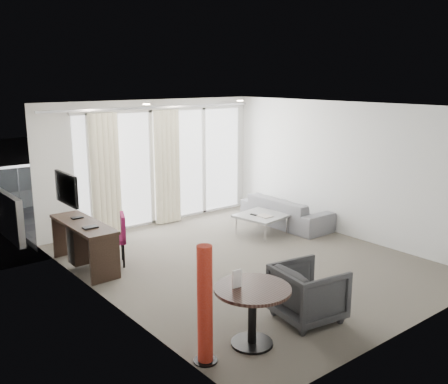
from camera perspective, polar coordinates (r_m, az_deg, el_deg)
floor at (r=8.52m, az=2.54°, el=-7.95°), size 5.00×6.00×0.00m
ceiling at (r=7.97m, az=2.73°, el=9.80°), size 5.00×6.00×0.00m
wall_left at (r=6.81m, az=-13.44°, el=-2.19°), size 0.00×6.00×2.60m
wall_right at (r=9.94m, az=13.57°, el=2.53°), size 0.00×6.00×2.60m
wall_front at (r=6.28m, az=20.99°, el=-3.99°), size 5.00×0.00×2.60m
window_panel at (r=10.70m, az=-6.72°, el=2.99°), size 4.00×0.02×2.38m
window_frame at (r=10.69m, az=-6.68°, el=2.98°), size 4.10×0.06×2.44m
curtain_left at (r=9.88m, az=-13.37°, el=1.89°), size 0.60×0.20×2.38m
curtain_right at (r=10.54m, az=-6.48°, el=2.84°), size 0.60×0.20×2.38m
curtain_track at (r=10.26m, az=-7.86°, el=9.57°), size 4.80×0.04×0.04m
downlight_a at (r=8.75m, az=-8.86°, el=9.88°), size 0.12×0.12×0.02m
downlight_b at (r=9.96m, az=1.85°, el=10.38°), size 0.12×0.12×0.02m
desk at (r=8.45m, az=-15.67°, el=-5.88°), size 0.50×1.62×0.76m
tv at (r=8.12m, az=-17.57°, el=0.35°), size 0.05×0.80×0.50m
desk_chair at (r=8.43m, az=-12.74°, el=-5.37°), size 0.61×0.59×0.86m
round_table at (r=5.93m, az=3.24°, el=-13.98°), size 1.00×1.00×0.71m
menu_card at (r=5.76m, az=1.48°, el=-10.76°), size 0.12×0.03×0.21m
red_lamp at (r=5.45m, az=-2.19°, el=-12.80°), size 0.27×0.27×1.34m
tub_armchair at (r=6.57m, az=9.60°, el=-11.28°), size 0.90×0.89×0.72m
coffee_table at (r=9.94m, az=4.32°, el=-3.69°), size 1.00×1.00×0.39m
remote at (r=9.85m, az=3.43°, el=-2.84°), size 0.07×0.16×0.02m
magazine at (r=9.78m, az=4.66°, el=-2.97°), size 0.20×0.25×0.01m
sofa at (r=10.57m, az=7.10°, el=-2.17°), size 0.79×2.03×0.59m
terrace_slab at (r=12.26m, az=-10.32°, el=-1.89°), size 5.60×3.00×0.12m
rattan_chair_a at (r=12.44m, az=-8.52°, el=0.84°), size 0.78×0.78×0.91m
rattan_chair_b at (r=13.03m, az=-4.50°, el=1.24°), size 0.69×0.69×0.80m
rattan_table at (r=12.02m, az=-4.85°, el=-0.53°), size 0.56×0.56×0.49m
balustrade at (r=13.40m, az=-13.38°, el=1.70°), size 5.50×0.06×1.05m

